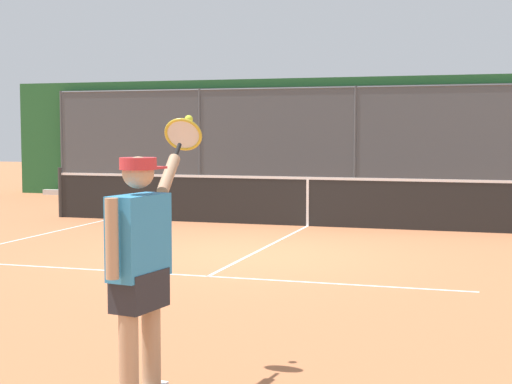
% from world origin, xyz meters
% --- Properties ---
extents(ground_plane, '(60.00, 60.00, 0.00)m').
position_xyz_m(ground_plane, '(0.00, 0.00, 0.00)').
color(ground_plane, '#B76B42').
extents(court_line_markings, '(8.56, 10.05, 0.01)m').
position_xyz_m(court_line_markings, '(0.00, 2.07, 0.00)').
color(court_line_markings, white).
rests_on(court_line_markings, ground).
extents(fence_backdrop, '(20.24, 1.37, 3.26)m').
position_xyz_m(fence_backdrop, '(0.00, -9.74, 1.62)').
color(fence_backdrop, '#474C51').
rests_on(fence_backdrop, ground).
extents(tennis_net, '(11.00, 0.09, 1.07)m').
position_xyz_m(tennis_net, '(0.00, -3.77, 0.49)').
color(tennis_net, '#2D2D2D').
rests_on(tennis_net, ground).
extents(tennis_player, '(0.34, 1.42, 1.97)m').
position_xyz_m(tennis_player, '(-1.20, 6.20, 0.98)').
color(tennis_player, silver).
rests_on(tennis_player, ground).
extents(tennis_ball_near_baseline, '(0.07, 0.07, 0.07)m').
position_xyz_m(tennis_ball_near_baseline, '(-0.01, 3.61, 0.03)').
color(tennis_ball_near_baseline, '#CCDB33').
rests_on(tennis_ball_near_baseline, ground).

